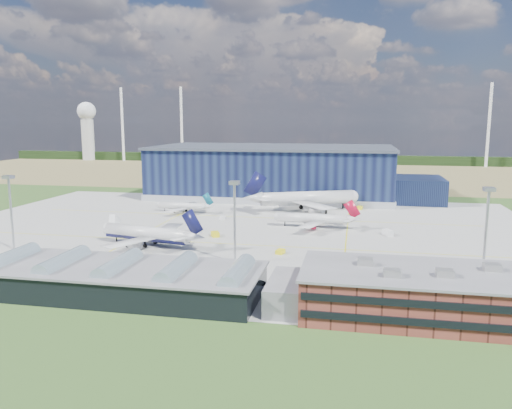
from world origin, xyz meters
The scene contains 23 objects.
ground centered at (0.00, 0.00, 0.00)m, with size 600.00×600.00×0.00m, color #2F521E.
apron centered at (0.00, 10.00, 0.03)m, with size 220.00×160.00×0.08m.
farmland centered at (0.00, 220.00, 0.00)m, with size 600.00×220.00×0.01m, color olive.
treeline centered at (0.00, 300.00, 4.00)m, with size 600.00×8.00×8.00m, color black.
horizon_dressing centered at (-191.30, 294.39, 34.20)m, with size 440.20×18.00×70.00m.
hangar centered at (2.81, 94.80, 11.62)m, with size 145.00×62.00×26.10m.
ops_building centered at (55.01, -60.00, 4.79)m, with size 46.00×23.00×10.90m.
glass_concourse centered at (-6.45, -60.00, 3.69)m, with size 78.00×23.00×8.60m.
light_mast_west centered at (-60.00, -30.00, 15.43)m, with size 2.60×2.60×23.00m.
light_mast_center centered at (10.00, -30.00, 15.43)m, with size 2.60×2.60×23.00m.
light_mast_east centered at (75.00, -30.00, 15.43)m, with size 2.60×2.60×23.00m.
airliner_navy centered at (-21.92, -17.20, 6.31)m, with size 38.72×37.87×12.62m, color silver, non-canonical shape.
airliner_red centered at (27.16, 20.21, 5.36)m, with size 32.86×32.14×10.71m, color silver, non-canonical shape.
airliner_widebody centered at (21.85, 55.00, 8.70)m, with size 53.37×52.21×17.40m, color silver, non-canonical shape.
airliner_regional centered at (-30.52, 40.00, 4.42)m, with size 27.08×26.49×8.83m, color silver, non-canonical shape.
gse_tug_a centered at (-4.10, -0.98, 0.82)m, with size 2.42×3.95×1.65m, color yellow.
gse_tug_b centered at (21.14, -18.61, 0.67)m, with size 2.06×3.10×1.34m, color yellow.
gse_cart_a centered at (-9.60, 28.41, 0.62)m, with size 1.92×2.87×1.25m, color silver.
gse_van_b centered at (53.92, 12.13, 1.05)m, with size 2.11×4.59×2.11m, color silver.
gse_tug_c centered at (44.50, 62.00, 0.77)m, with size 2.21×3.54×1.55m, color yellow.
airstair centered at (-43.50, 3.36, 1.79)m, with size 2.24×5.59×3.58m, color silver.
car_a centered at (44.88, -48.00, 0.65)m, with size 1.53×3.81×1.30m, color #99999E.
car_b centered at (24.69, -48.00, 0.56)m, with size 1.18×3.40×1.12m, color #99999E.
Camera 1 is at (42.50, -161.31, 39.40)m, focal length 35.00 mm.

